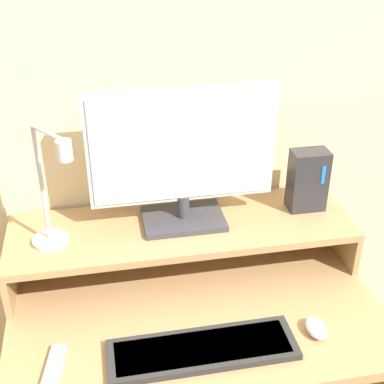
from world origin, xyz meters
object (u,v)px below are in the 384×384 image
Objects in this scene: monitor at (183,156)px; remote_control at (53,371)px; keyboard at (203,349)px; desk_lamp at (52,200)px; mouse at (316,328)px; router_dock at (308,180)px.

monitor reaches higher than remote_control.
desk_lamp is at bearing 137.12° from keyboard.
monitor is 1.48× the size of desk_lamp.
remote_control is (-0.36, 0.00, -0.00)m from keyboard.
desk_lamp is (-0.36, -0.07, -0.06)m from monitor.
keyboard is at bearing -42.88° from desk_lamp.
monitor is at bearing 126.94° from mouse.
router_dock is at bearing 26.87° from remote_control.
desk_lamp is at bearing -168.89° from monitor.
monitor reaches higher than desk_lamp.
monitor is at bearing -179.20° from router_dock.
keyboard is 2.96× the size of remote_control.
remote_control is at bearing -134.95° from monitor.
desk_lamp is 1.86× the size of router_dock.
router_dock is 0.41× the size of keyboard.
router_dock is at bearing 74.96° from mouse.
monitor is 0.64m from remote_control.
mouse is at bearing 0.70° from remote_control.
desk_lamp is 0.74m from router_dock.
mouse is (0.64, -0.30, -0.28)m from desk_lamp.
router_dock is 0.60m from keyboard.
monitor is at bearing 86.94° from keyboard.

